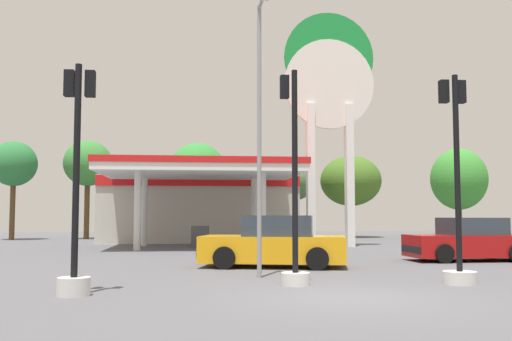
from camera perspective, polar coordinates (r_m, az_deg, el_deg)
The scene contains 15 objects.
ground_plane at distance 12.34m, azimuth 8.85°, elevation -12.09°, with size 90.00×90.00×0.00m, color #56565B.
gas_station at distance 35.47m, azimuth -5.57°, elevation -3.29°, with size 11.68×13.19×4.30m.
station_pole_sign at distance 31.42m, azimuth 7.14°, elevation 7.22°, with size 4.79×0.56×12.39m.
car_0 at distance 22.76m, azimuth 19.99°, elevation -6.48°, with size 4.41×2.09×1.56m.
car_1 at distance 18.93m, azimuth 1.76°, elevation -7.12°, with size 4.91×2.91×1.65m.
traffic_signal_0 at distance 14.16m, azimuth 3.70°, elevation -4.43°, with size 0.69×0.70×5.21m.
traffic_signal_2 at distance 15.16m, azimuth 19.01°, elevation -4.12°, with size 0.81×0.81×5.13m.
traffic_signal_3 at distance 12.91m, azimuth -17.12°, elevation -3.96°, with size 0.68×0.70×4.89m.
tree_0 at distance 41.97m, azimuth -22.49°, elevation 0.55°, with size 3.01×3.01×6.52m.
tree_1 at distance 41.76m, azimuth -16.04°, elevation 0.62°, with size 3.27×3.27×6.73m.
tree_2 at distance 40.84m, azimuth -5.74°, elevation -0.00°, with size 3.93×3.93×6.62m.
tree_3 at distance 41.51m, azimuth 3.65°, elevation -1.17°, with size 3.01×3.01×5.23m.
tree_4 at distance 43.38m, azimuth 9.20°, elevation -1.00°, with size 4.45×4.45×5.96m.
tree_5 at distance 45.75m, azimuth 19.13°, elevation -0.80°, with size 4.10×4.10×6.53m.
corner_streetlamp at distance 15.82m, azimuth 0.40°, elevation 5.72°, with size 0.24×1.48×7.44m.
Camera 1 is at (-3.15, -11.80, 1.69)m, focal length 41.13 mm.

